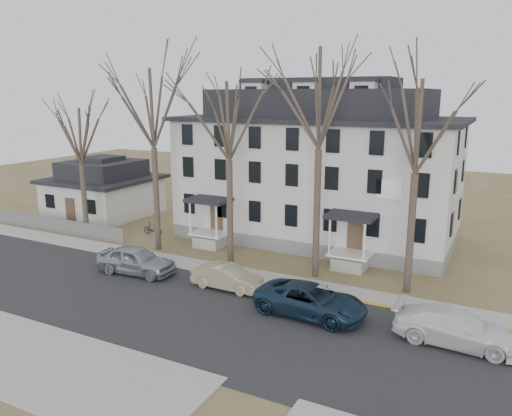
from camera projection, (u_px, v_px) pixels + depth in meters
The scene contains 19 objects.
ground at pixel (218, 341), 22.59m from camera, with size 120.00×120.00×0.00m, color brown.
main_road at pixel (239, 323), 24.33m from camera, with size 120.00×10.00×0.04m, color #27272A.
far_sidewalk at pixel (288, 283), 29.53m from camera, with size 120.00×2.00×0.08m, color #A09F97.
near_sidewalk_left at pixel (2, 349), 21.83m from camera, with size 20.00×5.00×0.08m, color #A09F97.
yellow_curb at pixel (368, 304), 26.52m from camera, with size 14.00×0.25×0.06m, color gold.
boarding_house at pixel (318, 169), 37.84m from camera, with size 20.80×12.36×12.05m.
small_house at pixel (104, 191), 45.76m from camera, with size 8.70×8.70×5.00m.
fence at pixel (57, 233), 40.19m from camera, with size 14.00×0.06×1.20m, color gray.
tree_far_left at pixel (152, 103), 33.68m from camera, with size 8.40×8.40×13.72m.
tree_mid_left at pixel (229, 115), 31.17m from camera, with size 7.80×7.80×12.74m.
tree_center at pixel (320, 91), 28.16m from camera, with size 9.00×9.00×14.70m.
tree_mid_right at pixel (419, 120), 26.04m from camera, with size 7.80×7.80×12.74m.
tree_bungalow at pixel (79, 132), 37.30m from camera, with size 6.60×6.60×10.78m.
car_silver at pixel (136, 261), 30.84m from camera, with size 2.03×5.03×1.72m, color #919CA4.
car_tan at pixel (227, 278), 28.43m from camera, with size 1.46×4.18×1.38m, color #9B9270.
car_navy at pixel (311, 301), 25.00m from camera, with size 2.61×5.66×1.57m, color #162A3D.
car_white at pixel (455, 328), 22.11m from camera, with size 2.18×5.36×1.56m, color white.
bicycle_left at pixel (203, 238), 37.09m from camera, with size 0.58×1.66×0.87m, color black.
bicycle_right at pixel (153, 229), 39.35m from camera, with size 0.47×1.65×0.99m, color black.
Camera 1 is at (11.00, -17.59, 10.93)m, focal length 35.00 mm.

